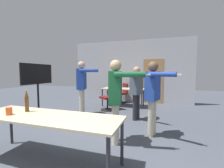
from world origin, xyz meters
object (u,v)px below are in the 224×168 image
Objects in this scene: office_chair_mid_tucked at (122,94)px; tv_screen at (38,83)px; drink_cup at (9,111)px; office_chair_far_left at (109,98)px; person_far_watching at (137,88)px; person_left_plaid at (153,91)px; person_right_polo at (116,93)px; person_center_tall at (82,83)px; beer_bottle at (27,101)px.

tv_screen is at bearing 106.56° from office_chair_mid_tucked.
office_chair_far_left is at bearing 83.81° from drink_cup.
person_far_watching is 0.96× the size of person_left_plaid.
person_right_polo is 1.77× the size of office_chair_far_left.
office_chair_far_left is (-0.11, -1.51, 0.03)m from office_chair_mid_tucked.
person_center_tall is at bearing -94.63° from person_left_plaid.
office_chair_far_left is at bearing 130.17° from person_center_tall.
person_left_plaid is at bearing 39.29° from drink_cup.
tv_screen is at bearing -79.84° from person_center_tall.
person_left_plaid is 13.99× the size of drink_cup.
person_left_plaid is at bearing 164.60° from office_chair_mid_tucked.
person_center_tall is at bearing 93.32° from office_chair_far_left.
office_chair_far_left is (-1.02, 2.51, -0.56)m from person_right_polo.
person_right_polo is 2.77m from office_chair_far_left.
person_right_polo is 4.42× the size of beer_bottle.
tv_screen is at bearing 76.63° from office_chair_far_left.
beer_bottle is at bearing 122.49° from office_chair_far_left.
person_far_watching is 3.19m from drink_cup.
tv_screen is 1.06× the size of person_far_watching.
person_center_tall is at bearing -68.74° from person_far_watching.
office_chair_far_left is (0.63, 0.93, -0.64)m from person_center_tall.
tv_screen reaches higher than person_far_watching.
beer_bottle is (-1.48, -2.52, -0.03)m from person_far_watching.
beer_bottle is at bearing -139.60° from tv_screen.
person_far_watching is at bearing -134.97° from person_left_plaid.
person_right_polo is 14.02× the size of drink_cup.
person_right_polo is (2.91, -0.97, -0.09)m from tv_screen.
person_right_polo is at bearing 34.17° from beer_bottle.
tv_screen is 1.88× the size of office_chair_mid_tucked.
person_left_plaid is 3.84m from office_chair_mid_tucked.
person_left_plaid is 2.64m from office_chair_far_left.
drink_cup is (-1.58, -2.76, -0.15)m from person_far_watching.
person_right_polo is 1.00× the size of person_left_plaid.
person_far_watching is at bearing 163.91° from office_chair_mid_tucked.
person_left_plaid is 1.84× the size of office_chair_mid_tucked.
office_chair_mid_tucked is (0.74, 2.44, -0.67)m from person_center_tall.
person_right_polo is at bearing -108.54° from tv_screen.
beer_bottle is at bearing -8.04° from person_center_tall.
person_far_watching is (3.07, 0.65, -0.13)m from tv_screen.
office_chair_far_left is 3.45m from beer_bottle.
person_right_polo reaches higher than beer_bottle.
beer_bottle is (-0.41, -4.92, 0.52)m from office_chair_mid_tucked.
office_chair_far_left is (-1.70, 1.93, -0.57)m from person_left_plaid.
person_far_watching is 1.64m from person_right_polo.
person_far_watching reaches higher than drink_cup.
person_center_tall reaches higher than drink_cup.
beer_bottle is (-0.30, -3.40, 0.49)m from office_chair_far_left.
drink_cup is (-1.42, -1.13, -0.19)m from person_right_polo.
beer_bottle is (0.33, -2.48, -0.15)m from person_center_tall.
beer_bottle is 3.17× the size of drink_cup.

